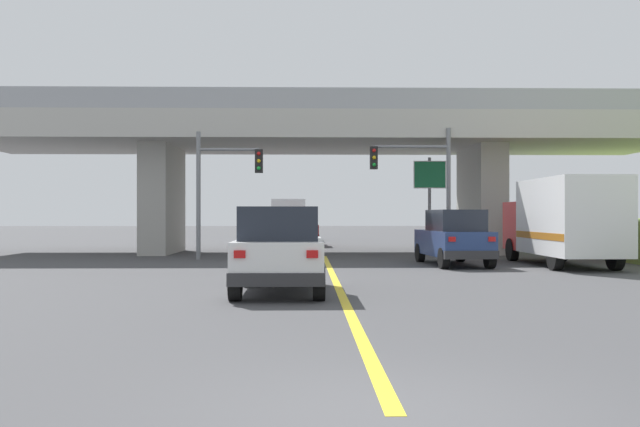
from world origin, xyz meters
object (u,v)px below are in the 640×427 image
Objects in this scene: box_truck at (563,221)px; semi_truck_distant at (289,219)px; suv_lead at (280,250)px; sedan_oncoming at (302,229)px; highway_sign at (430,184)px; traffic_signal_farside at (221,179)px; suv_crossing at (454,237)px; traffic_signal_nearside at (421,176)px.

box_truck is 0.95× the size of semi_truck_distant.
suv_lead and sedan_oncoming have the same top height.
sedan_oncoming is 0.65× the size of semi_truck_distant.
sedan_oncoming is 11.14m from highway_sign.
traffic_signal_farside reaches higher than suv_lead.
box_truck is 1.33× the size of traffic_signal_farside.
semi_truck_distant is (2.29, 21.98, -1.73)m from traffic_signal_farside.
highway_sign is (-3.50, 7.23, 1.64)m from box_truck.
highway_sign reaches higher than box_truck.
suv_crossing is at bearing -70.53° from sedan_oncoming.
sedan_oncoming is at bearing 120.09° from box_truck.
sedan_oncoming is 13.16m from traffic_signal_farside.
suv_lead is 14.21m from traffic_signal_nearside.
traffic_signal_farside is at bearing 155.55° from suv_crossing.
suv_crossing is 7.16m from highway_sign.
semi_truck_distant is (-6.57, 25.34, 0.55)m from suv_crossing.
box_truck is at bearing -64.19° from highway_sign.
traffic_signal_nearside reaches higher than suv_lead.
box_truck reaches higher than sedan_oncoming.
semi_truck_distant is at bearing 112.01° from box_truck.
highway_sign is at bearing 115.81° from box_truck.
sedan_oncoming is 1.06× the size of highway_sign.
semi_truck_distant is (-6.09, 21.28, -1.92)m from traffic_signal_nearside.
suv_lead is 0.90× the size of sedan_oncoming.
suv_lead is 0.95× the size of highway_sign.
sedan_oncoming is at bearing -84.25° from semi_truck_distant.
highway_sign is at bearing 72.77° from traffic_signal_nearside.
traffic_signal_farside is (-8.38, -0.70, -0.18)m from traffic_signal_nearside.
suv_lead is at bearing -139.72° from box_truck.
highway_sign reaches higher than suv_crossing.
semi_truck_distant is (-0.95, 9.43, 0.54)m from sedan_oncoming.
suv_crossing is at bearing -75.46° from semi_truck_distant.
traffic_signal_nearside is at bearing -74.03° from semi_truck_distant.
traffic_signal_nearside is at bearing 4.77° from traffic_signal_farside.
traffic_signal_nearside is at bearing 133.87° from box_truck.
suv_crossing and sedan_oncoming have the same top height.
suv_crossing is 0.91× the size of traffic_signal_farside.
traffic_signal_farside reaches higher than box_truck.
traffic_signal_nearside reaches higher than traffic_signal_farside.
highway_sign reaches higher than sedan_oncoming.
suv_lead is 10.64m from suv_crossing.
box_truck is 6.53m from traffic_signal_nearside.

